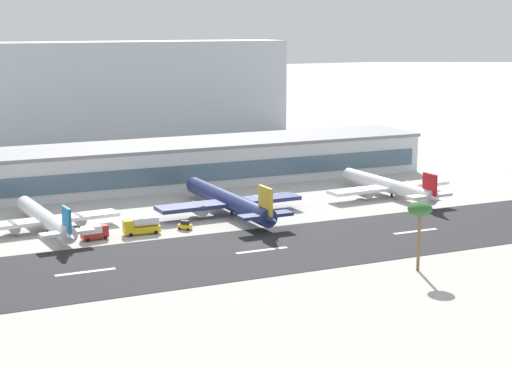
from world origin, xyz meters
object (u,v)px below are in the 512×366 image
object	(u,v)px
distant_hotel_block	(136,89)
service_baggage_tug_2	(185,225)
service_fuel_truck_0	(142,226)
airliner_gold_tail_gate_1	(231,202)
service_box_truck_1	(95,232)
airliner_red_tail_gate_2	(391,187)
airliner_blue_tail_gate_0	(47,220)
palm_tree_0	(420,211)
terminal_building	(178,163)

from	to	relation	value
distant_hotel_block	service_baggage_tug_2	size ratio (longest dim) A/B	38.36
service_fuel_truck_0	service_baggage_tug_2	world-z (taller)	service_fuel_truck_0
airliner_gold_tail_gate_1	service_box_truck_1	size ratio (longest dim) A/B	8.22
service_box_truck_1	service_baggage_tug_2	xyz separation A→B (m)	(21.73, 0.32, -0.74)
airliner_red_tail_gate_2	service_box_truck_1	size ratio (longest dim) A/B	7.14
airliner_blue_tail_gate_0	palm_tree_0	world-z (taller)	palm_tree_0
service_box_truck_1	service_baggage_tug_2	world-z (taller)	service_box_truck_1
airliner_red_tail_gate_2	service_fuel_truck_0	bearing A→B (deg)	94.95
airliner_gold_tail_gate_1	airliner_red_tail_gate_2	world-z (taller)	airliner_gold_tail_gate_1
service_fuel_truck_0	airliner_red_tail_gate_2	bearing A→B (deg)	-170.07
service_fuel_truck_0	service_box_truck_1	bearing A→B (deg)	3.11
distant_hotel_block	airliner_gold_tail_gate_1	world-z (taller)	distant_hotel_block
airliner_gold_tail_gate_1	airliner_red_tail_gate_2	distance (m)	49.60
service_baggage_tug_2	palm_tree_0	world-z (taller)	palm_tree_0
service_box_truck_1	palm_tree_0	size ratio (longest dim) A/B	0.45
palm_tree_0	airliner_gold_tail_gate_1	bearing A→B (deg)	104.34
service_fuel_truck_0	airliner_blue_tail_gate_0	bearing A→B (deg)	-28.90
terminal_building	service_fuel_truck_0	xyz separation A→B (m)	(-28.07, -54.82, -4.26)
service_baggage_tug_2	palm_tree_0	size ratio (longest dim) A/B	0.25
terminal_building	service_baggage_tug_2	world-z (taller)	terminal_building
terminal_building	airliner_red_tail_gate_2	bearing A→B (deg)	-42.34
airliner_gold_tail_gate_1	service_baggage_tug_2	bearing A→B (deg)	117.87
terminal_building	palm_tree_0	bearing A→B (deg)	-82.65
service_fuel_truck_0	palm_tree_0	size ratio (longest dim) A/B	0.62
service_fuel_truck_0	service_baggage_tug_2	bearing A→B (deg)	-178.33
distant_hotel_block	airliner_blue_tail_gate_0	distance (m)	169.04
service_baggage_tug_2	distant_hotel_block	bearing A→B (deg)	-59.27
airliner_blue_tail_gate_0	service_baggage_tug_2	xyz separation A→B (m)	(30.15, -11.47, -1.82)
service_baggage_tug_2	airliner_blue_tail_gate_0	bearing A→B (deg)	22.55
airliner_red_tail_gate_2	service_baggage_tug_2	xyz separation A→B (m)	(-65.35, -11.14, -1.93)
terminal_building	airliner_blue_tail_gate_0	size ratio (longest dim) A/B	3.67
airliner_red_tail_gate_2	service_box_truck_1	bearing A→B (deg)	94.09
airliner_red_tail_gate_2	palm_tree_0	world-z (taller)	palm_tree_0
airliner_blue_tail_gate_0	airliner_red_tail_gate_2	world-z (taller)	airliner_red_tail_gate_2
distant_hotel_block	airliner_blue_tail_gate_0	xyz separation A→B (m)	(-67.30, -154.10, -17.23)
airliner_red_tail_gate_2	airliner_blue_tail_gate_0	bearing A→B (deg)	86.40
airliner_blue_tail_gate_0	service_baggage_tug_2	world-z (taller)	airliner_blue_tail_gate_0
terminal_building	distant_hotel_block	xyz separation A→B (m)	(19.71, 110.77, 13.81)
terminal_building	palm_tree_0	xyz separation A→B (m)	(13.55, -105.08, 5.84)
airliner_gold_tail_gate_1	palm_tree_0	size ratio (longest dim) A/B	3.71
service_box_truck_1	service_baggage_tug_2	bearing A→B (deg)	-7.21
terminal_building	airliner_blue_tail_gate_0	xyz separation A→B (m)	(-47.59, -43.33, -3.42)
service_box_truck_1	terminal_building	bearing A→B (deg)	46.56
airliner_gold_tail_gate_1	service_baggage_tug_2	size ratio (longest dim) A/B	15.06
airliner_red_tail_gate_2	service_baggage_tug_2	distance (m)	66.32
terminal_building	airliner_blue_tail_gate_0	world-z (taller)	terminal_building
terminal_building	airliner_red_tail_gate_2	world-z (taller)	terminal_building
terminal_building	service_box_truck_1	bearing A→B (deg)	-125.40
terminal_building	service_baggage_tug_2	distance (m)	57.75
airliner_blue_tail_gate_0	airliner_gold_tail_gate_1	bearing A→B (deg)	-98.14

